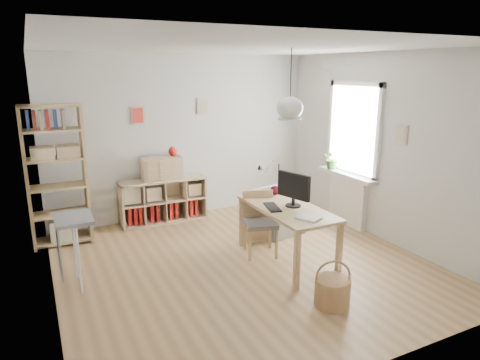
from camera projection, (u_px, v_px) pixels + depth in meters
name	position (u px, v px, depth m)	size (l,w,h in m)	color
ground	(243.00, 264.00, 5.55)	(4.50, 4.50, 0.00)	tan
room_shell	(290.00, 108.00, 5.15)	(4.50, 4.50, 4.50)	silver
window_unit	(354.00, 129.00, 6.63)	(0.07, 1.16, 1.46)	white
radiator	(348.00, 200.00, 6.91)	(0.10, 0.80, 0.80)	white
windowsill	(347.00, 175.00, 6.78)	(0.22, 1.20, 0.06)	white
desk	(287.00, 214.00, 5.49)	(0.70, 1.50, 0.75)	tan
cube_shelf	(162.00, 203.00, 7.08)	(1.40, 0.38, 0.72)	tan
tall_bookshelf	(56.00, 170.00, 5.97)	(0.80, 0.38, 2.00)	tan
side_table	(68.00, 233.00, 4.81)	(0.40, 0.55, 0.85)	gray
chair	(259.00, 219.00, 5.79)	(0.52, 0.52, 0.86)	gray
wicker_basket	(332.00, 291.00, 4.54)	(0.38, 0.38, 0.52)	olive
storage_chest	(278.00, 218.00, 6.58)	(0.77, 0.84, 0.69)	#BABAB6
monitor	(294.00, 188.00, 5.42)	(0.20, 0.49, 0.44)	black
keyboard	(272.00, 207.00, 5.42)	(0.14, 0.38, 0.02)	black
task_lamp	(269.00, 174.00, 5.95)	(0.41, 0.15, 0.43)	black
yarn_ball	(275.00, 190.00, 5.96)	(0.13, 0.13, 0.13)	#460919
paper_tray	(309.00, 218.00, 5.01)	(0.20, 0.26, 0.03)	white
drawer_chest	(162.00, 168.00, 6.90)	(0.64, 0.29, 0.36)	tan
red_vase	(173.00, 151.00, 6.92)	(0.14, 0.14, 0.16)	#AC180E
potted_plant	(333.00, 158.00, 7.02)	(0.31, 0.27, 0.35)	#316C28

